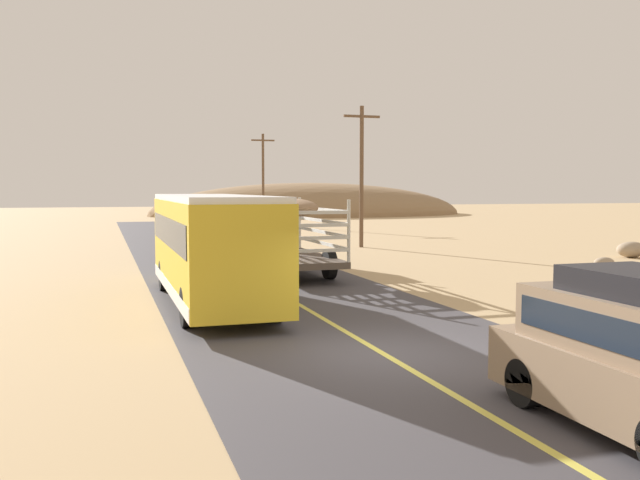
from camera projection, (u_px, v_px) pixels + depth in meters
ground_plane at (380, 353)px, 14.49m from camera, size 240.00×240.00×0.00m
road_surface at (380, 352)px, 14.49m from camera, size 8.00×120.00×0.02m
road_centre_line at (380, 352)px, 14.49m from camera, size 0.16×117.60×0.00m
livestock_truck at (273, 226)px, 30.01m from camera, size 2.53×9.70×3.02m
bus at (211, 246)px, 20.33m from camera, size 2.54×10.00×3.21m
car_far at (218, 228)px, 48.54m from camera, size 1.80×4.40×1.46m
power_pole_mid at (362, 172)px, 40.21m from camera, size 2.20×0.24×8.17m
power_pole_far at (263, 176)px, 64.50m from camera, size 2.20×0.24×8.47m
boulder_near_shoulder at (604, 263)px, 29.68m from camera, size 0.94×0.70×0.49m
boulder_mid_field at (632, 250)px, 34.43m from camera, size 1.54×1.19×0.79m
distant_hill at (310, 215)px, 90.50m from camera, size 41.45×22.24×8.30m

